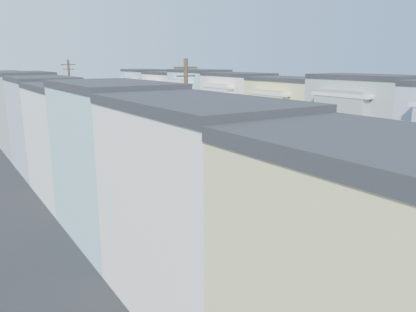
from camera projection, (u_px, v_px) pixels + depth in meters
The scene contains 26 objects.
ground at pixel (279, 207), 28.53m from camera, with size 160.00×160.00×0.00m, color black.
road_slab at pixel (175, 163), 40.68m from camera, with size 12.00×70.00×0.02m, color black.
curb_left at pixel (118, 171), 37.39m from camera, with size 0.30×70.00×0.15m, color gray.
curb_right at pixel (224, 155), 43.93m from camera, with size 0.30×70.00×0.15m, color gray.
sidewalk_left at pixel (104, 173), 36.69m from camera, with size 2.60×70.00×0.15m, color gray.
sidewalk_right at pixel (233, 153), 44.63m from camera, with size 2.60×70.00×0.15m, color gray.
centerline at pixel (175, 163), 40.68m from camera, with size 0.12×70.00×0.01m, color gold.
townhouse_row_left at pixel (61, 181), 34.66m from camera, with size 5.00×70.00×8.50m, color beige.
townhouse_row_right at pixel (260, 150), 46.70m from camera, with size 5.00×70.00×8.50m, color beige.
tree_a at pixel (416, 221), 13.52m from camera, with size 4.70×4.70×7.13m.
tree_b at pixel (258, 165), 20.03m from camera, with size 4.70×4.70×7.36m.
tree_c at pixel (151, 128), 29.73m from camera, with size 4.70×4.70×7.54m.
tree_d at pixel (100, 109), 38.64m from camera, with size 4.70×4.70×7.88m.
tree_e at pixel (63, 106), 49.68m from camera, with size 4.63×4.63×6.97m.
tree_far_r at pixel (162, 106), 56.30m from camera, with size 3.10×3.10×5.54m.
utility_pole_near at pixel (187, 140), 25.57m from camera, with size 1.60×0.26×10.00m.
utility_pole_far at pixel (71, 104), 46.63m from camera, with size 1.60×0.26×10.00m.
fedex_truck at pixel (222, 154), 37.58m from camera, with size 2.22×5.77×2.77m.
lead_sedan at pixel (185, 149), 43.75m from camera, with size 2.36×5.11×1.42m, color black.
parked_left_b at pixel (299, 252), 20.39m from camera, with size 1.44×3.76×1.22m, color black.
parked_left_c at pixel (214, 207), 26.53m from camera, with size 1.45×4.10×1.37m, color gray.
parked_left_d at pixel (147, 172), 34.76m from camera, with size 1.67×4.37×1.42m, color black.
parked_right_a at pixel (406, 210), 25.79m from camera, with size 2.43×5.27×1.47m, color #50535B.
parked_right_b at pixel (334, 188), 30.46m from camera, with size 1.66×4.32×1.40m, color silver.
parked_right_c at pixel (198, 146), 45.90m from camera, with size 1.46×3.80×1.23m, color black.
parked_right_d at pixel (155, 132), 54.72m from camera, with size 1.53×3.99×1.29m, color black.
Camera 1 is at (-19.11, -19.66, 9.98)m, focal length 35.00 mm.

